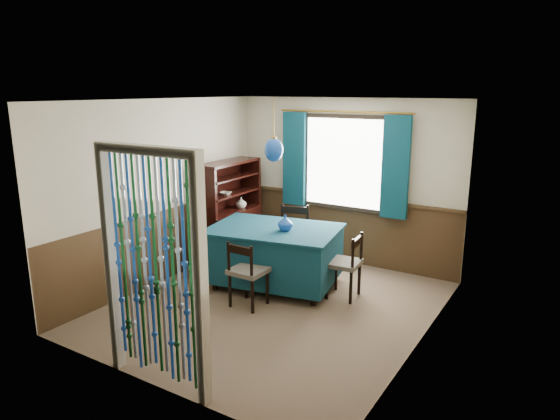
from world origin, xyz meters
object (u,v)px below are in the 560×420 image
Objects in this scene: dining_table at (274,253)px; chair_near at (247,272)px; bowl_shelf at (226,193)px; chair_far at (292,237)px; chair_left at (208,244)px; vase_table at (285,224)px; pendant_lamp at (274,150)px; vase_sideboard at (241,202)px; sideboard at (230,224)px; chair_right at (346,264)px.

chair_near is at bearing -94.81° from dining_table.
dining_table is 0.74m from chair_near.
chair_far is at bearing 11.92° from bowl_shelf.
vase_table reaches higher than chair_left.
pendant_lamp reaches higher than vase_table.
pendant_lamp is at bearing 83.58° from chair_far.
bowl_shelf reaches higher than vase_sideboard.
chair_near is 1.43m from chair_far.
chair_far is 1.24m from chair_left.
vase_table is at bearing -19.67° from bowl_shelf.
chair_near is 0.89× the size of chair_far.
chair_left is at bearing -79.64° from vase_sideboard.
sideboard is (-1.22, 0.63, 0.08)m from dining_table.
vase_sideboard is at bearing -25.53° from chair_far.
vase_sideboard reaches higher than dining_table.
bowl_shelf is at bearing -4.46° from chair_far.
pendant_lamp is 1.75m from vase_sideboard.
chair_left is 0.60× the size of sideboard.
chair_near is 4.34× the size of vase_sideboard.
pendant_lamp is at bearing -21.53° from bowl_shelf.
chair_far is at bearing 89.13° from dining_table.
bowl_shelf is at bearing 136.57° from chair_near.
pendant_lamp is 4.06× the size of vase_sideboard.
vase_table is at bearing 97.36° from chair_far.
bowl_shelf is at bearing 147.63° from dining_table.
bowl_shelf is (-1.04, -0.22, 0.58)m from chair_far.
vase_table reaches higher than chair_right.
dining_table is 9.82× the size of bowl_shelf.
chair_right is (1.95, 0.38, -0.04)m from chair_left.
dining_table is 1.39m from pendant_lamp.
chair_far is 5.07× the size of vase_table.
vase_sideboard is at bearing 128.59° from chair_near.
sideboard is at bearing 155.14° from vase_table.
vase_table is at bearing 81.61° from chair_near.
chair_far is 0.62× the size of sideboard.
chair_left is at bearing -74.03° from bowl_shelf.
vase_table reaches higher than dining_table.
sideboard is 1.60m from vase_table.
chair_left is (-1.04, 0.51, 0.04)m from chair_near.
chair_left reaches higher than chair_near.
dining_table is 9.68× the size of vase_sideboard.
chair_left is at bearing -166.66° from pendant_lamp.
bowl_shelf reaches higher than chair_near.
sideboard reaches higher than chair_left.
bowl_shelf is (-2.15, 0.30, 0.63)m from chair_right.
chair_near is at bearing -43.98° from bowl_shelf.
sideboard is at bearing 177.54° from chair_left.
vase_sideboard is (-1.24, 1.58, 0.42)m from chair_near.
chair_left reaches higher than dining_table.
dining_table is 2.23× the size of chair_right.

